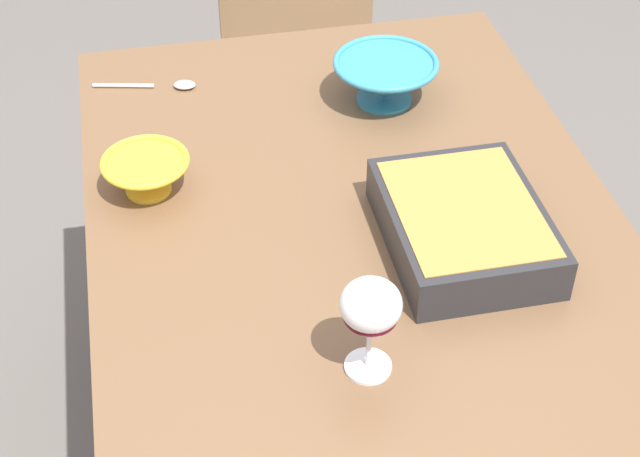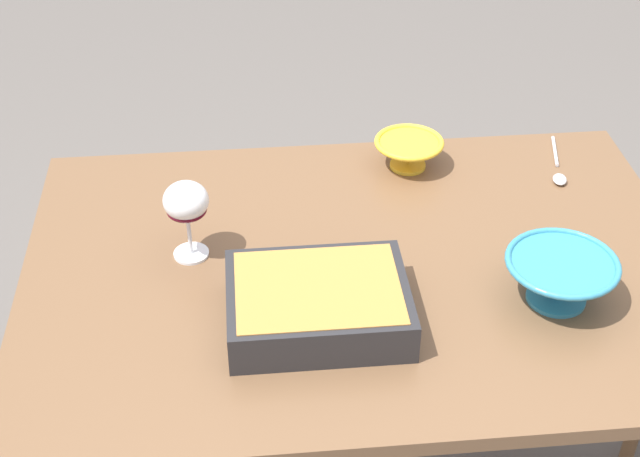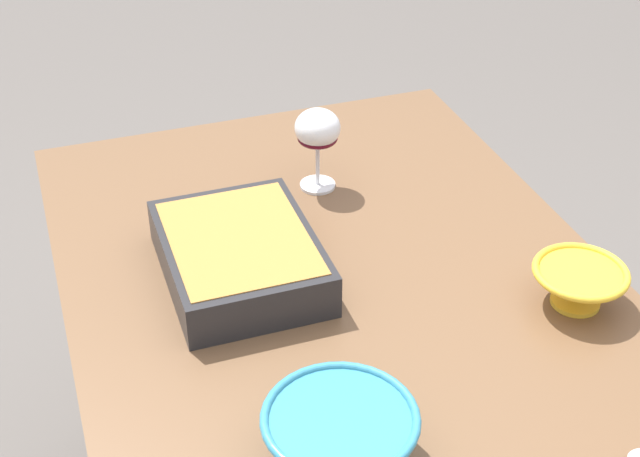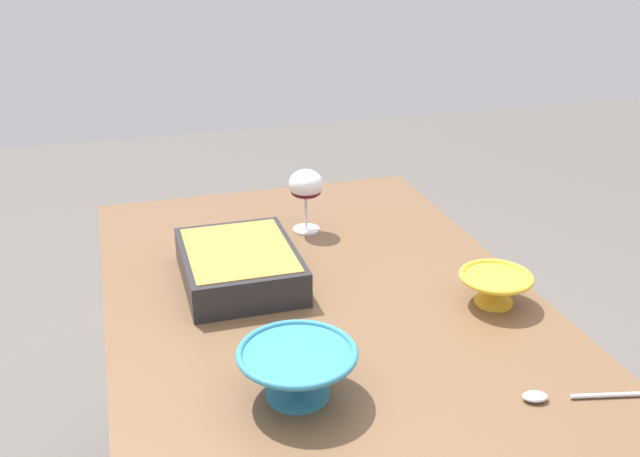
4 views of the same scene
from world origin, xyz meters
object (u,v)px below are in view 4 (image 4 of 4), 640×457
Objects in this scene: casserole_dish at (239,264)px; mixing_bowl at (297,370)px; serving_spoon at (557,396)px; dining_table at (319,330)px; small_bowl at (495,287)px; wine_glass at (306,187)px.

mixing_bowl reaches higher than casserole_dish.
dining_table is at bearing 30.31° from serving_spoon.
dining_table is 8.43× the size of small_bowl.
small_bowl is (-0.15, -0.34, 0.14)m from dining_table.
small_bowl is at bearing -116.71° from casserole_dish.
wine_glass is 0.52× the size of casserole_dish.
dining_table is at bearing 65.98° from small_bowl.
serving_spoon is at bearing -149.69° from dining_table.
wine_glass is 1.07× the size of small_bowl.
mixing_bowl is 0.44m from serving_spoon.
small_bowl is (0.19, -0.48, -0.01)m from mixing_bowl.
dining_table is 0.23m from casserole_dish.
serving_spoon is at bearing -164.77° from wine_glass.
wine_glass reaches higher than mixing_bowl.
casserole_dish is (-0.23, 0.22, -0.08)m from wine_glass.
mixing_bowl is at bearing 163.43° from wine_glass.
mixing_bowl is at bearing 72.11° from serving_spoon.
casserole_dish reaches higher than dining_table.
mixing_bowl reaches higher than dining_table.
dining_table is 0.40m from mixing_bowl.
serving_spoon is at bearing -107.89° from mixing_bowl.
serving_spoon is (-0.14, -0.42, -0.04)m from mixing_bowl.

